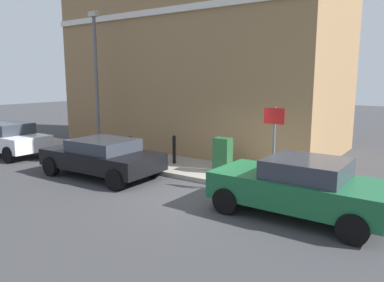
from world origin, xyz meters
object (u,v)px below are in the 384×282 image
Objects in this scene: car_white at (6,138)px; street_sign at (274,135)px; bollard_near_cabinet at (174,148)px; bollard_far_kerb at (131,149)px; car_black at (102,156)px; car_green at (299,186)px; lamppost at (96,76)px; utility_cabinet at (223,156)px.

car_white is 11.54m from street_sign.
bollard_far_kerb is (-0.95, 1.25, 0.00)m from bollard_near_cabinet.
car_white reaches higher than bollard_near_cabinet.
street_sign is (1.50, -5.32, 0.98)m from car_black.
bollard_near_cabinet is at bearing -52.85° from bollard_far_kerb.
bollard_near_cabinet is 4.35m from street_sign.
car_green is at bearing -137.54° from street_sign.
bollard_far_kerb is at bearing -9.48° from car_green.
bollard_far_kerb is 3.88m from lamppost.
car_black is at bearing 179.18° from car_white.
utility_cabinet is 1.11× the size of bollard_far_kerb.
bollard_far_kerb is at bearing 90.83° from street_sign.
lamppost is at bearing -40.95° from car_black.
bollard_far_kerb is at bearing -108.50° from lamppost.
car_green is 3.48× the size of utility_cabinet.
bollard_far_kerb is (-0.85, 3.34, 0.02)m from utility_cabinet.
car_black is 2.65m from bollard_near_cabinet.
car_green is 3.87m from utility_cabinet.
car_white is 6.16m from bollard_far_kerb.
car_green is 0.70× the size of lamppost.
car_green is at bearing -112.21° from bollard_near_cabinet.
bollard_near_cabinet is 1.57m from bollard_far_kerb.
car_black is 0.95× the size of car_white.
utility_cabinet reaches higher than bollard_far_kerb.
car_white is at bearing 102.24° from bollard_far_kerb.
bollard_near_cabinet is 4.76m from lamppost.
street_sign is 0.40× the size of lamppost.
bollard_near_cabinet is 0.18× the size of lamppost.
car_black is 3.97× the size of bollard_far_kerb.
lamppost reaches higher than street_sign.
street_sign reaches higher than car_green.
car_black is 3.98m from utility_cabinet.
street_sign reaches higher than car_black.
car_green is at bearing -100.60° from bollard_far_kerb.
utility_cabinet is 3.45m from bollard_far_kerb.
car_black is 0.72× the size of lamppost.
bollard_far_kerb is at bearing 104.26° from utility_cabinet.
car_black is (-0.19, 6.53, -0.05)m from car_green.
car_green reaches higher than utility_cabinet.
lamppost is at bearing -145.61° from car_white.
bollard_far_kerb is at bearing 127.15° from bollard_near_cabinet.
car_green is 3.85× the size of bollard_far_kerb.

